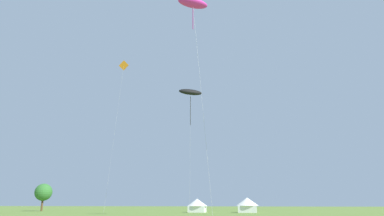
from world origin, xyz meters
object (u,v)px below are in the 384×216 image
object	(u,v)px
festival_tent_left	(247,204)
tree_distant_left	(43,192)
kite_orange_diamond	(123,69)
kite_magenta_parafoil	(193,3)
festival_tent_right	(197,205)
kite_black_parafoil	(190,92)

from	to	relation	value
festival_tent_left	tree_distant_left	bearing A→B (deg)	174.48
kite_orange_diamond	kite_magenta_parafoil	world-z (taller)	kite_orange_diamond
festival_tent_right	tree_distant_left	distance (m)	37.37
festival_tent_left	kite_black_parafoil	bearing A→B (deg)	-109.88
kite_magenta_parafoil	festival_tent_right	xyz separation A→B (m)	(-6.25, 36.79, -21.13)
kite_magenta_parafoil	tree_distant_left	xyz separation A→B (m)	(-43.24, 41.32, -18.39)
kite_black_parafoil	kite_magenta_parafoil	bearing A→B (deg)	-77.85
kite_black_parafoil	festival_tent_right	world-z (taller)	kite_black_parafoil
festival_tent_right	festival_tent_left	distance (m)	9.78
kite_black_parafoil	tree_distant_left	size ratio (longest dim) A/B	3.07
festival_tent_right	festival_tent_left	size ratio (longest dim) A/B	0.93
festival_tent_right	kite_orange_diamond	bearing A→B (deg)	-131.90
festival_tent_right	tree_distant_left	xyz separation A→B (m)	(-36.99, 4.52, 2.73)
kite_orange_diamond	festival_tent_right	xyz separation A→B (m)	(11.59, 12.92, -24.41)
kite_black_parafoil	kite_orange_diamond	xyz separation A→B (m)	(-14.19, 6.93, 7.69)
tree_distant_left	festival_tent_right	bearing A→B (deg)	-6.97
festival_tent_left	festival_tent_right	bearing A→B (deg)	180.00
festival_tent_right	kite_magenta_parafoil	bearing A→B (deg)	-80.36
kite_black_parafoil	festival_tent_left	size ratio (longest dim) A/B	4.39
tree_distant_left	kite_magenta_parafoil	bearing A→B (deg)	-43.70
kite_orange_diamond	festival_tent_left	bearing A→B (deg)	31.15
festival_tent_left	tree_distant_left	size ratio (longest dim) A/B	0.70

